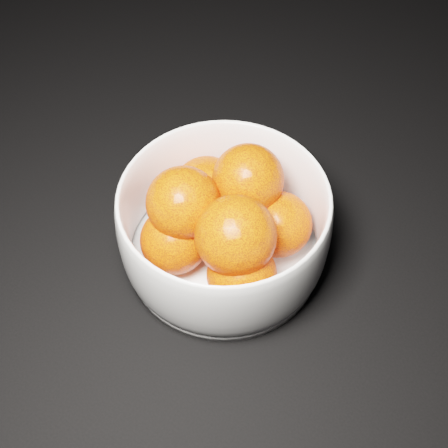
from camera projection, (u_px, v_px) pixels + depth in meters
The scene contains 3 objects.
ground at pixel (105, 98), 0.74m from camera, with size 3.00×3.00×0.00m, color black.
bowl at pixel (224, 227), 0.56m from camera, with size 0.19×0.19×0.09m.
orange_pile at pixel (223, 219), 0.55m from camera, with size 0.15×0.14×0.10m.
Camera 1 is at (0.46, -0.36, 0.50)m, focal length 50.00 mm.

